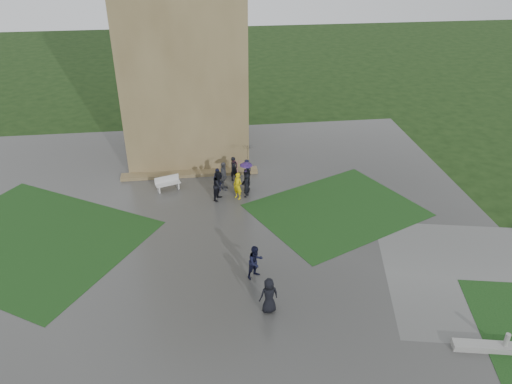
{
  "coord_description": "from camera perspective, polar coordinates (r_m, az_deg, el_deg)",
  "views": [
    {
      "loc": [
        0.7,
        -19.22,
        15.26
      ],
      "look_at": [
        3.81,
        5.67,
        1.2
      ],
      "focal_mm": 35.0,
      "sensor_mm": 36.0,
      "label": 1
    }
  ],
  "objects": [
    {
      "name": "tower",
      "position": [
        34.79,
        -8.61,
        18.61
      ],
      "size": [
        8.0,
        8.0,
        18.0
      ],
      "primitive_type": "cube",
      "color": "brown",
      "rests_on": "ground"
    },
    {
      "name": "lawn_inset_left",
      "position": [
        29.25,
        -24.33,
        -5.06
      ],
      "size": [
        14.1,
        13.46,
        0.01
      ],
      "primitive_type": "cube",
      "rotation": [
        0.0,
        0.0,
        -0.56
      ],
      "color": "#133312",
      "rests_on": "plaza"
    },
    {
      "name": "plaza",
      "position": [
        26.14,
        -7.35,
        -6.7
      ],
      "size": [
        34.0,
        34.0,
        0.02
      ],
      "primitive_type": "cube",
      "color": "#363634",
      "rests_on": "ground"
    },
    {
      "name": "tower_plinth",
      "position": [
        33.44,
        -7.55,
        2.11
      ],
      "size": [
        9.0,
        0.8,
        0.22
      ],
      "primitive_type": "cube",
      "color": "brown",
      "rests_on": "plaza"
    },
    {
      "name": "ground",
      "position": [
        24.55,
        -7.29,
        -9.44
      ],
      "size": [
        120.0,
        120.0,
        0.0
      ],
      "primitive_type": "plane",
      "color": "black"
    },
    {
      "name": "bench",
      "position": [
        31.7,
        -10.06,
        1.01
      ],
      "size": [
        1.62,
        0.95,
        0.9
      ],
      "rotation": [
        0.0,
        0.0,
        0.32
      ],
      "color": "beige",
      "rests_on": "plaza"
    },
    {
      "name": "pedestrian_near",
      "position": [
        21.92,
        1.49,
        -11.74
      ],
      "size": [
        0.94,
        0.73,
        1.71
      ],
      "primitive_type": "imported",
      "rotation": [
        0.0,
        0.0,
        3.35
      ],
      "color": "black",
      "rests_on": "plaza"
    },
    {
      "name": "visitor_cluster",
      "position": [
        30.74,
        -2.3,
        2.08
      ],
      "size": [
        2.89,
        3.27,
        2.66
      ],
      "color": "black",
      "rests_on": "plaza"
    },
    {
      "name": "lawn_inset_right",
      "position": [
        29.66,
        9.2,
        -2.05
      ],
      "size": [
        11.12,
        10.15,
        0.01
      ],
      "primitive_type": "cube",
      "rotation": [
        0.0,
        0.0,
        0.44
      ],
      "color": "#133312",
      "rests_on": "plaza"
    },
    {
      "name": "pedestrian_mid",
      "position": [
        23.75,
        -0.05,
        -7.99
      ],
      "size": [
        0.96,
        0.85,
        1.72
      ],
      "primitive_type": "imported",
      "rotation": [
        0.0,
        0.0,
        0.57
      ],
      "color": "black",
      "rests_on": "plaza"
    }
  ]
}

